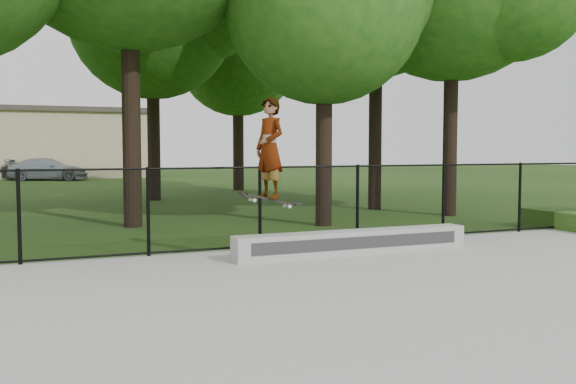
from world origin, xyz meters
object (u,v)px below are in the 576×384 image
at_px(grind_ledge, 354,242).
at_px(car_c, 48,169).
at_px(car_b, 29,171).
at_px(skater_airborne, 270,150).

bearing_deg(grind_ledge, car_c, 97.04).
height_order(car_b, skater_airborne, skater_airborne).
bearing_deg(car_b, grind_ledge, -151.03).
relative_size(grind_ledge, skater_airborne, 2.40).
relative_size(grind_ledge, car_c, 1.08).
bearing_deg(car_c, grind_ledge, -153.57).
bearing_deg(car_b, skater_airborne, -153.92).
bearing_deg(skater_airborne, car_b, 95.81).
xyz_separation_m(car_c, skater_airborne, (2.08, -29.43, 1.21)).
xyz_separation_m(grind_ledge, skater_airborne, (-1.55, -0.02, 1.58)).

